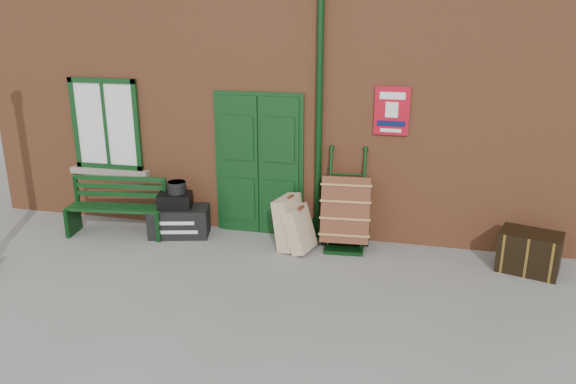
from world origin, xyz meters
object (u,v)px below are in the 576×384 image
(bench, at_px, (118,205))
(porter_trolley, at_px, (346,210))
(houdini_trunk, at_px, (179,221))
(dark_trunk, at_px, (529,252))

(bench, bearing_deg, porter_trolley, -1.50)
(houdini_trunk, bearing_deg, porter_trolley, -10.06)
(houdini_trunk, relative_size, porter_trolley, 0.63)
(houdini_trunk, bearing_deg, bench, 175.03)
(bench, bearing_deg, houdini_trunk, 2.20)
(bench, distance_m, porter_trolley, 3.61)
(porter_trolley, bearing_deg, dark_trunk, -10.88)
(porter_trolley, distance_m, dark_trunk, 2.60)
(bench, height_order, porter_trolley, porter_trolley)
(porter_trolley, relative_size, dark_trunk, 1.88)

